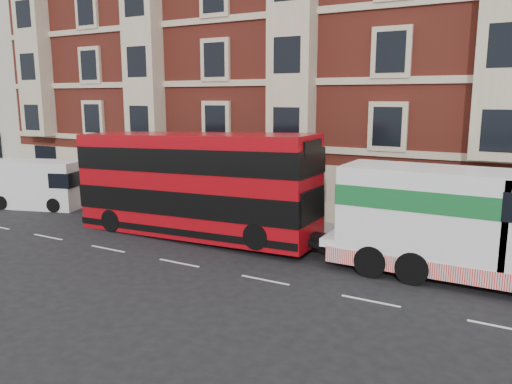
{
  "coord_description": "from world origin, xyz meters",
  "views": [
    {
      "loc": [
        12.28,
        -15.56,
        6.69
      ],
      "look_at": [
        1.39,
        4.0,
        2.44
      ],
      "focal_mm": 35.0,
      "sensor_mm": 36.0,
      "label": 1
    }
  ],
  "objects_px": {
    "tow_truck": "(461,223)",
    "box_van": "(37,184)",
    "pedestrian": "(59,188)",
    "double_decker_bus": "(193,183)"
  },
  "relations": [
    {
      "from": "tow_truck",
      "to": "box_van",
      "type": "relative_size",
      "value": 1.66
    },
    {
      "from": "tow_truck",
      "to": "pedestrian",
      "type": "xyz_separation_m",
      "value": [
        -24.8,
        2.6,
        -1.29
      ]
    },
    {
      "from": "tow_truck",
      "to": "box_van",
      "type": "bearing_deg",
      "value": 178.24
    },
    {
      "from": "tow_truck",
      "to": "pedestrian",
      "type": "distance_m",
      "value": 24.97
    },
    {
      "from": "box_van",
      "to": "pedestrian",
      "type": "relative_size",
      "value": 3.97
    },
    {
      "from": "box_van",
      "to": "pedestrian",
      "type": "distance_m",
      "value": 1.95
    },
    {
      "from": "double_decker_bus",
      "to": "box_van",
      "type": "distance_m",
      "value": 12.47
    },
    {
      "from": "double_decker_bus",
      "to": "tow_truck",
      "type": "bearing_deg",
      "value": 0.0
    },
    {
      "from": "double_decker_bus",
      "to": "box_van",
      "type": "height_order",
      "value": "double_decker_bus"
    },
    {
      "from": "pedestrian",
      "to": "tow_truck",
      "type": "bearing_deg",
      "value": 14.66
    }
  ]
}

